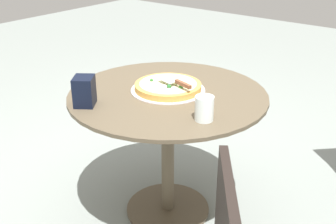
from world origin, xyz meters
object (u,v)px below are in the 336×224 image
Objects in this scene: patio_table at (168,122)px; napkin_dispenser at (84,91)px; pizza_on_tray at (168,87)px; drinking_cup at (204,108)px; pizza_server at (177,82)px.

napkin_dispenser is (-0.35, 0.21, 0.23)m from patio_table.
patio_table is 2.64× the size of pizza_on_tray.
napkin_dispenser is (-0.21, 0.52, 0.01)m from drinking_cup.
pizza_server is (-0.01, -0.06, 0.04)m from pizza_on_tray.
drinking_cup is at bearing -115.40° from patio_table.
drinking_cup is (-0.15, -0.31, 0.22)m from patio_table.
patio_table is 0.23m from pizza_server.
patio_table is 9.14× the size of drinking_cup.
napkin_dispenser is at bearing 146.45° from pizza_server.
patio_table is at bearing 117.46° from pizza_server.
drinking_cup is 0.80× the size of napkin_dispenser.
patio_table is at bearing 113.61° from napkin_dispenser.
napkin_dispenser reaches higher than drinking_cup.
patio_table is 7.28× the size of napkin_dispenser.
pizza_server is 0.32m from drinking_cup.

